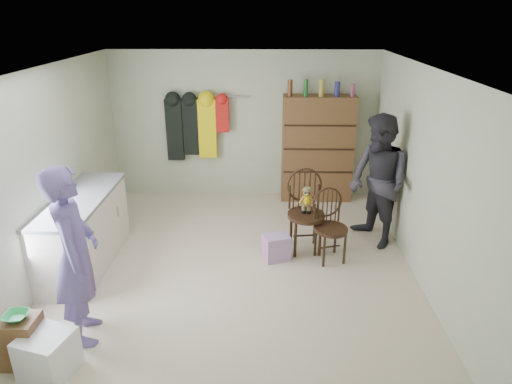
{
  "coord_description": "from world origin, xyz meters",
  "views": [
    {
      "loc": [
        0.36,
        -5.16,
        3.12
      ],
      "look_at": [
        0.25,
        0.2,
        0.95
      ],
      "focal_mm": 32.0,
      "sensor_mm": 36.0,
      "label": 1
    }
  ],
  "objects_px": {
    "counter": "(84,231)",
    "chair_front": "(306,207)",
    "chair_far": "(330,222)",
    "dresser": "(318,148)"
  },
  "relations": [
    {
      "from": "counter",
      "to": "chair_far",
      "type": "xyz_separation_m",
      "value": [
        3.16,
        0.22,
        0.05
      ]
    },
    {
      "from": "counter",
      "to": "chair_far",
      "type": "height_order",
      "value": "chair_far"
    },
    {
      "from": "counter",
      "to": "chair_front",
      "type": "bearing_deg",
      "value": 9.54
    },
    {
      "from": "counter",
      "to": "chair_front",
      "type": "height_order",
      "value": "chair_front"
    },
    {
      "from": "dresser",
      "to": "chair_far",
      "type": "bearing_deg",
      "value": -91.08
    },
    {
      "from": "counter",
      "to": "chair_front",
      "type": "xyz_separation_m",
      "value": [
        2.86,
        0.48,
        0.16
      ]
    },
    {
      "from": "counter",
      "to": "dresser",
      "type": "distance_m",
      "value": 3.96
    },
    {
      "from": "chair_front",
      "to": "chair_far",
      "type": "xyz_separation_m",
      "value": [
        0.3,
        -0.26,
        -0.11
      ]
    },
    {
      "from": "chair_front",
      "to": "dresser",
      "type": "height_order",
      "value": "dresser"
    },
    {
      "from": "chair_front",
      "to": "dresser",
      "type": "bearing_deg",
      "value": 72.97
    }
  ]
}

